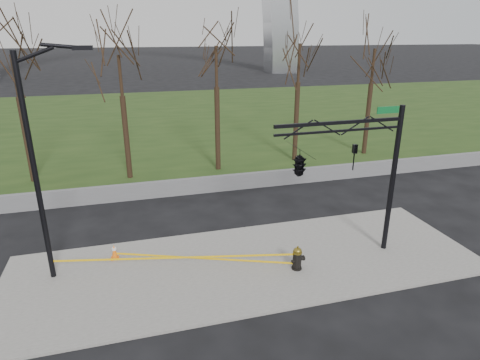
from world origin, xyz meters
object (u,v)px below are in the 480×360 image
object	(u,v)px
traffic_signal_mast	(319,161)
fire_hydrant	(297,258)
street_light	(39,155)
traffic_cone	(114,252)

from	to	relation	value
traffic_signal_mast	fire_hydrant	bearing A→B (deg)	-151.39
fire_hydrant	traffic_signal_mast	bearing A→B (deg)	19.61
fire_hydrant	street_light	distance (m)	9.70
traffic_cone	street_light	bearing A→B (deg)	-160.12
street_light	fire_hydrant	bearing A→B (deg)	-8.20
traffic_cone	fire_hydrant	bearing A→B (deg)	-21.54
street_light	traffic_cone	bearing A→B (deg)	24.30
fire_hydrant	traffic_cone	xyz separation A→B (m)	(-6.62, 2.61, -0.13)
traffic_cone	traffic_signal_mast	world-z (taller)	traffic_signal_mast
traffic_cone	traffic_signal_mast	bearing A→B (deg)	-15.96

